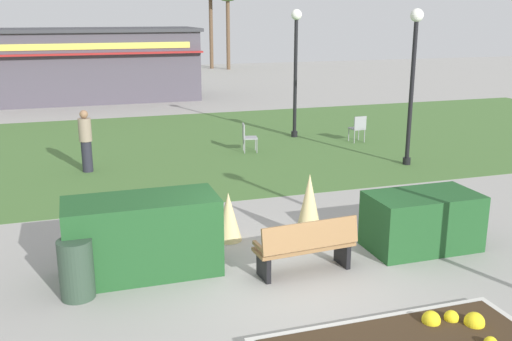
# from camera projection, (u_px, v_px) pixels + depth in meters

# --- Properties ---
(ground_plane) EXTENTS (80.00, 80.00, 0.00)m
(ground_plane) POSITION_uv_depth(u_px,v_px,m) (291.00, 280.00, 9.40)
(ground_plane) COLOR #999691
(lawn_patch) EXTENTS (36.00, 12.00, 0.01)m
(lawn_patch) POSITION_uv_depth(u_px,v_px,m) (177.00, 146.00, 18.78)
(lawn_patch) COLOR #446B33
(lawn_patch) RESTS_ON ground_plane
(park_bench) EXTENTS (1.73, 0.65, 0.95)m
(park_bench) POSITION_uv_depth(u_px,v_px,m) (306.00, 246.00, 9.54)
(park_bench) COLOR olive
(park_bench) RESTS_ON ground_plane
(hedge_left) EXTENTS (2.48, 1.10, 1.29)m
(hedge_left) POSITION_uv_depth(u_px,v_px,m) (142.00, 236.00, 9.52)
(hedge_left) COLOR #1E4C23
(hedge_left) RESTS_ON ground_plane
(hedge_right) EXTENTS (2.00, 1.10, 1.04)m
(hedge_right) POSITION_uv_depth(u_px,v_px,m) (422.00, 221.00, 10.58)
(hedge_right) COLOR #1E4C23
(hedge_right) RESTS_ON ground_plane
(ornamental_grass_behind_left) EXTENTS (0.51, 0.51, 0.94)m
(ornamental_grass_behind_left) POSITION_uv_depth(u_px,v_px,m) (228.00, 216.00, 10.95)
(ornamental_grass_behind_left) COLOR #D1BC7F
(ornamental_grass_behind_left) RESTS_ON ground_plane
(ornamental_grass_behind_right) EXTENTS (0.57, 0.57, 1.33)m
(ornamental_grass_behind_right) POSITION_uv_depth(u_px,v_px,m) (309.00, 208.00, 10.84)
(ornamental_grass_behind_right) COLOR #D1BC7F
(ornamental_grass_behind_right) RESTS_ON ground_plane
(lamppost_mid) EXTENTS (0.36, 0.36, 4.30)m
(lamppost_mid) POSITION_uv_depth(u_px,v_px,m) (413.00, 69.00, 15.87)
(lamppost_mid) COLOR black
(lamppost_mid) RESTS_ON ground_plane
(lamppost_far) EXTENTS (0.36, 0.36, 4.30)m
(lamppost_far) POSITION_uv_depth(u_px,v_px,m) (296.00, 58.00, 19.54)
(lamppost_far) COLOR black
(lamppost_far) RESTS_ON ground_plane
(trash_bin) EXTENTS (0.52, 0.52, 0.93)m
(trash_bin) POSITION_uv_depth(u_px,v_px,m) (76.00, 269.00, 8.72)
(trash_bin) COLOR #2D4233
(trash_bin) RESTS_ON ground_plane
(food_kiosk) EXTENTS (10.91, 4.46, 3.46)m
(food_kiosk) POSITION_uv_depth(u_px,v_px,m) (86.00, 64.00, 28.29)
(food_kiosk) COLOR #47424C
(food_kiosk) RESTS_ON ground_plane
(cafe_chair_west) EXTENTS (0.46, 0.46, 0.89)m
(cafe_chair_west) POSITION_uv_depth(u_px,v_px,m) (358.00, 127.00, 19.27)
(cafe_chair_west) COLOR gray
(cafe_chair_west) RESTS_ON ground_plane
(cafe_chair_east) EXTENTS (0.52, 0.52, 0.89)m
(cafe_chair_east) POSITION_uv_depth(u_px,v_px,m) (247.00, 135.00, 17.91)
(cafe_chair_east) COLOR gray
(cafe_chair_east) RESTS_ON ground_plane
(person_strolling) EXTENTS (0.34, 0.34, 1.69)m
(person_strolling) POSITION_uv_depth(u_px,v_px,m) (86.00, 141.00, 15.60)
(person_strolling) COLOR #23232D
(person_strolling) RESTS_ON ground_plane
(parked_car_west_slot) EXTENTS (4.23, 2.11, 1.20)m
(parked_car_west_slot) POSITION_uv_depth(u_px,v_px,m) (60.00, 73.00, 35.18)
(parked_car_west_slot) COLOR #B7BABF
(parked_car_west_slot) RESTS_ON ground_plane
(parked_car_center_slot) EXTENTS (4.20, 2.07, 1.20)m
(parked_car_center_slot) POSITION_uv_depth(u_px,v_px,m) (151.00, 70.00, 36.81)
(parked_car_center_slot) COLOR silver
(parked_car_center_slot) RESTS_ON ground_plane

